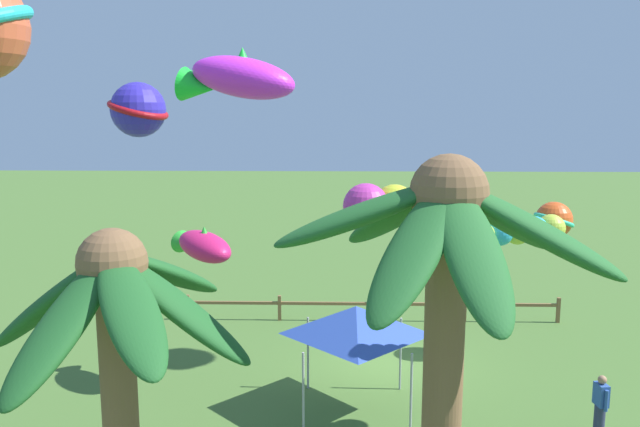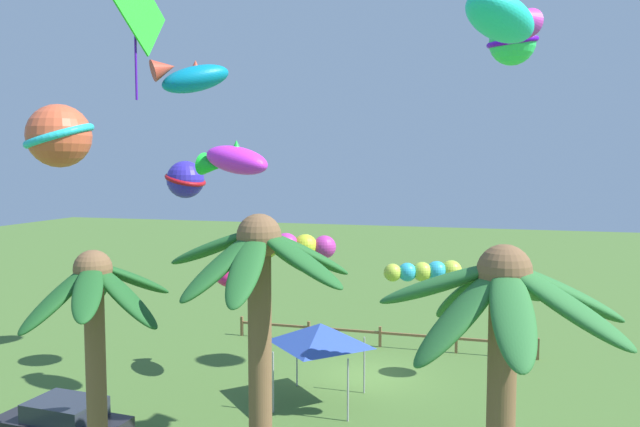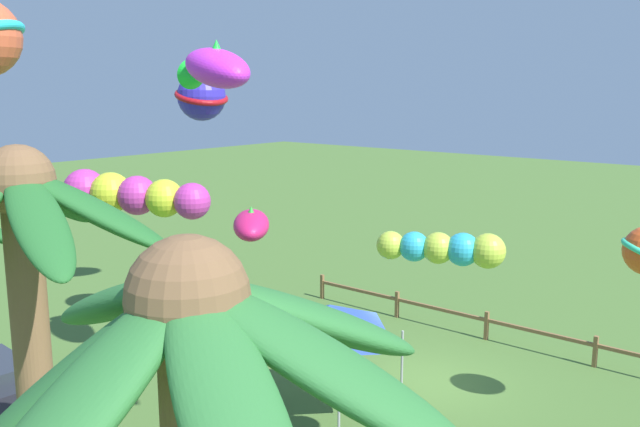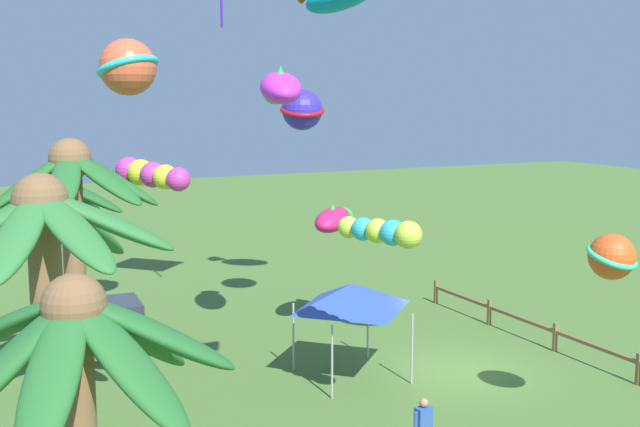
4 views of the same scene
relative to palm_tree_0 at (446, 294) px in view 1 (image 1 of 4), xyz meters
The scene contains 12 objects.
ground_plane 12.29m from the palm_tree_0, 90.64° to the right, with size 120.00×120.00×0.00m, color #476B2D.
palm_tree_0 is the anchor object (origin of this frame).
palm_tree_1 4.35m from the palm_tree_0, ahead, with size 3.83×4.04×6.38m.
rail_fence 15.88m from the palm_tree_0, 89.78° to the right, with size 13.88×0.12×0.95m.
spectator_0 9.54m from the palm_tree_0, 126.69° to the right, with size 0.28×0.55×1.59m.
festival_tent 8.56m from the palm_tree_0, 83.68° to the right, with size 2.86×2.86×2.85m.
kite_tube_0 7.32m from the palm_tree_0, 113.24° to the right, with size 2.35×1.26×0.66m.
kite_fish_1 8.38m from the palm_tree_0, 61.91° to the right, with size 3.07×1.94×1.33m.
kite_tube_2 2.08m from the palm_tree_0, 84.39° to the right, with size 2.42×1.40×0.74m.
kite_ball_3 12.96m from the palm_tree_0, 114.34° to the right, with size 1.59×1.60×1.14m.
kite_fish_4 10.94m from the palm_tree_0, 61.62° to the right, with size 2.29×2.36×1.06m.
kite_ball_9 11.40m from the palm_tree_0, 53.72° to the right, with size 1.97×1.98×1.44m.
Camera 1 is at (1.53, 18.94, 7.92)m, focal length 36.17 mm.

